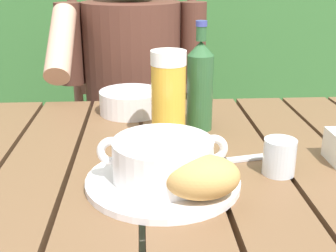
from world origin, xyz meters
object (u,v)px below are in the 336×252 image
at_px(beer_glass, 168,97).
at_px(beer_bottle, 200,84).
at_px(diner_bowl, 131,102).
at_px(table_knife, 224,160).
at_px(chair_near_diner, 135,134).
at_px(serving_plate, 163,181).
at_px(water_glass_small, 279,156).
at_px(soup_bowl, 163,158).
at_px(person_eating, 132,91).
at_px(bread_roll, 202,177).

relative_size(beer_glass, beer_bottle, 0.79).
relative_size(beer_glass, diner_bowl, 1.23).
bearing_deg(table_knife, chair_near_diner, 101.98).
xyz_separation_m(chair_near_diner, serving_plate, (0.06, -0.94, 0.27)).
height_order(water_glass_small, diner_bowl, water_glass_small).
bearing_deg(beer_glass, serving_plate, -96.28).
distance_m(serving_plate, beer_glass, 0.22).
relative_size(serving_plate, table_knife, 1.54).
height_order(chair_near_diner, soup_bowl, chair_near_diner).
xyz_separation_m(person_eating, table_knife, (0.19, -0.66, 0.04)).
xyz_separation_m(soup_bowl, water_glass_small, (0.21, 0.03, -0.02)).
xyz_separation_m(soup_bowl, beer_bottle, (0.10, 0.27, 0.06)).
relative_size(water_glass_small, diner_bowl, 0.42).
distance_m(person_eating, beer_bottle, 0.52).
xyz_separation_m(chair_near_diner, table_knife, (0.18, -0.86, 0.27)).
height_order(chair_near_diner, diner_bowl, chair_near_diner).
distance_m(chair_near_diner, serving_plate, 0.98).
bearing_deg(person_eating, beer_bottle, -71.14).
bearing_deg(beer_glass, diner_bowl, 112.86).
distance_m(serving_plate, beer_bottle, 0.31).
bearing_deg(person_eating, chair_near_diner, 89.15).
bearing_deg(diner_bowl, serving_plate, -81.21).
bearing_deg(bread_roll, soup_bowl, 130.60).
relative_size(beer_bottle, water_glass_small, 3.74).
xyz_separation_m(beer_bottle, table_knife, (0.02, -0.19, -0.10)).
xyz_separation_m(table_knife, diner_bowl, (-0.18, 0.32, 0.02)).
bearing_deg(bread_roll, beer_glass, 97.58).
bearing_deg(chair_near_diner, diner_bowl, -90.00).
xyz_separation_m(soup_bowl, diner_bowl, (-0.06, 0.40, -0.02)).
height_order(chair_near_diner, beer_bottle, chair_near_diner).
distance_m(beer_bottle, water_glass_small, 0.28).
distance_m(water_glass_small, table_knife, 0.11).
bearing_deg(diner_bowl, chair_near_diner, 90.00).
bearing_deg(diner_bowl, table_knife, -60.04).
relative_size(bread_roll, beer_bottle, 0.53).
bearing_deg(bread_roll, table_knife, 66.94).
bearing_deg(table_knife, serving_plate, -145.94).
relative_size(chair_near_diner, serving_plate, 3.75).
bearing_deg(soup_bowl, person_eating, 94.96).
height_order(serving_plate, diner_bowl, diner_bowl).
bearing_deg(bread_roll, serving_plate, 130.60).
distance_m(chair_near_diner, beer_glass, 0.83).
distance_m(chair_near_diner, table_knife, 0.92).
bearing_deg(serving_plate, water_glass_small, 8.43).
height_order(serving_plate, table_knife, serving_plate).
distance_m(soup_bowl, beer_bottle, 0.29).
xyz_separation_m(beer_bottle, diner_bowl, (-0.16, 0.13, -0.08)).
distance_m(beer_glass, beer_bottle, 0.10).
height_order(person_eating, soup_bowl, person_eating).
relative_size(soup_bowl, beer_bottle, 0.90).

